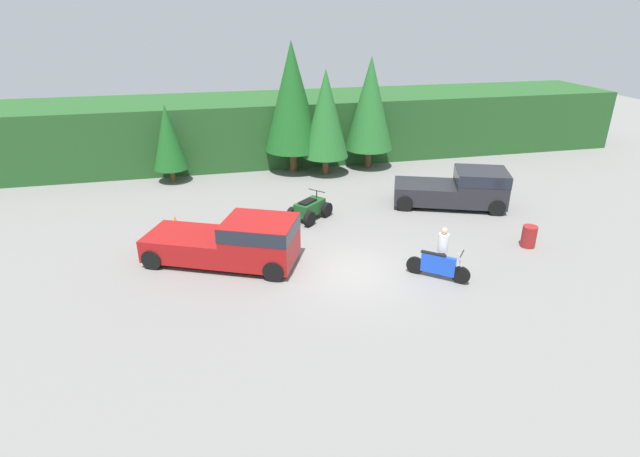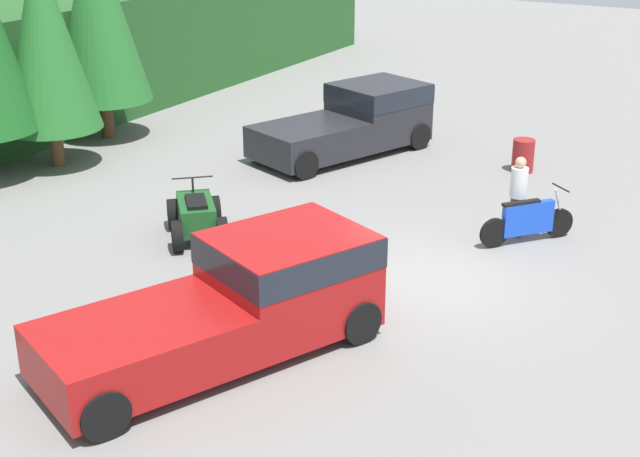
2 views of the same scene
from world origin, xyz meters
name	(u,v)px [view 2 (image 2 of 2)]	position (x,y,z in m)	size (l,w,h in m)	color
ground_plane	(424,282)	(0.00, 0.00, 0.00)	(80.00, 80.00, 0.00)	slate
tree_mid_right	(45,38)	(1.92, 11.63, 3.45)	(2.58, 2.58, 5.87)	brown
tree_right	(97,10)	(4.73, 12.38, 3.77)	(2.82, 2.82, 6.41)	brown
pickup_truck_red	(242,297)	(-3.90, 1.62, 0.96)	(6.02, 4.23, 1.84)	maroon
pickup_truck_second	(356,119)	(7.08, 5.20, 0.96)	(5.62, 3.84, 1.84)	#232328
dirt_bike	(528,221)	(2.96, -1.11, 0.48)	(1.82, 1.53, 1.17)	black
quad_atv	(196,217)	(-0.35, 5.24, 0.48)	(2.28, 2.22, 1.22)	black
rider_person	(518,193)	(3.25, -0.76, 0.97)	(0.52, 0.52, 1.79)	brown
steel_barrel	(523,156)	(7.66, 0.48, 0.44)	(0.58, 0.58, 0.88)	maroon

